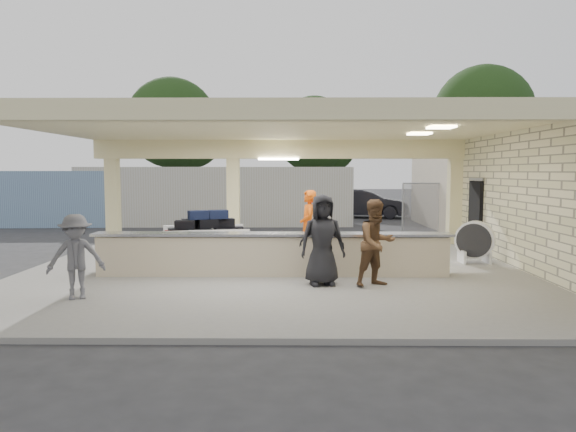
{
  "coord_description": "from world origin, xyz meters",
  "views": [
    {
      "loc": [
        0.48,
        -12.16,
        2.49
      ],
      "look_at": [
        0.34,
        1.0,
        1.34
      ],
      "focal_mm": 32.0,
      "sensor_mm": 36.0,
      "label": 1
    }
  ],
  "objects_px": {
    "baggage_handler": "(308,226)",
    "car_dark": "(365,204)",
    "luggage_cart": "(204,232)",
    "car_white_b": "(533,207)",
    "passenger_c": "(76,257)",
    "passenger_d": "(322,240)",
    "car_white_a": "(476,206)",
    "container_white": "(217,196)",
    "passenger_a": "(377,243)",
    "passenger_b": "(322,245)",
    "baggage_counter": "(272,254)",
    "drum_fan": "(475,240)",
    "container_blue": "(50,198)"
  },
  "relations": [
    {
      "from": "baggage_handler",
      "to": "car_dark",
      "type": "height_order",
      "value": "baggage_handler"
    },
    {
      "from": "luggage_cart",
      "to": "baggage_handler",
      "type": "xyz_separation_m",
      "value": [
        2.84,
        -0.37,
        0.23
      ]
    },
    {
      "from": "car_white_b",
      "to": "luggage_cart",
      "type": "bearing_deg",
      "value": 147.65
    },
    {
      "from": "passenger_c",
      "to": "passenger_d",
      "type": "relative_size",
      "value": 0.83
    },
    {
      "from": "passenger_d",
      "to": "car_white_a",
      "type": "height_order",
      "value": "passenger_d"
    },
    {
      "from": "passenger_d",
      "to": "container_white",
      "type": "relative_size",
      "value": 0.15
    },
    {
      "from": "baggage_handler",
      "to": "passenger_a",
      "type": "height_order",
      "value": "baggage_handler"
    },
    {
      "from": "passenger_a",
      "to": "car_white_b",
      "type": "distance_m",
      "value": 17.83
    },
    {
      "from": "passenger_a",
      "to": "car_white_a",
      "type": "height_order",
      "value": "passenger_a"
    },
    {
      "from": "baggage_handler",
      "to": "passenger_b",
      "type": "bearing_deg",
      "value": 0.45
    },
    {
      "from": "luggage_cart",
      "to": "container_white",
      "type": "height_order",
      "value": "container_white"
    },
    {
      "from": "luggage_cart",
      "to": "passenger_a",
      "type": "relative_size",
      "value": 1.39
    },
    {
      "from": "baggage_handler",
      "to": "car_dark",
      "type": "bearing_deg",
      "value": 162.36
    },
    {
      "from": "passenger_c",
      "to": "car_white_b",
      "type": "height_order",
      "value": "passenger_c"
    },
    {
      "from": "passenger_a",
      "to": "passenger_b",
      "type": "height_order",
      "value": "passenger_a"
    },
    {
      "from": "car_dark",
      "to": "container_white",
      "type": "xyz_separation_m",
      "value": [
        -7.41,
        -3.68,
        0.59
      ]
    },
    {
      "from": "baggage_counter",
      "to": "car_white_a",
      "type": "xyz_separation_m",
      "value": [
        9.73,
        14.35,
        0.12
      ]
    },
    {
      "from": "luggage_cart",
      "to": "baggage_counter",
      "type": "bearing_deg",
      "value": -62.04
    },
    {
      "from": "drum_fan",
      "to": "container_blue",
      "type": "distance_m",
      "value": 18.85
    },
    {
      "from": "passenger_a",
      "to": "passenger_c",
      "type": "height_order",
      "value": "passenger_a"
    },
    {
      "from": "drum_fan",
      "to": "baggage_handler",
      "type": "relative_size",
      "value": 0.58
    },
    {
      "from": "passenger_a",
      "to": "passenger_d",
      "type": "distance_m",
      "value": 1.12
    },
    {
      "from": "container_blue",
      "to": "car_white_b",
      "type": "bearing_deg",
      "value": 1.37
    },
    {
      "from": "passenger_d",
      "to": "car_white_b",
      "type": "relative_size",
      "value": 0.42
    },
    {
      "from": "passenger_a",
      "to": "car_white_a",
      "type": "bearing_deg",
      "value": 37.38
    },
    {
      "from": "baggage_handler",
      "to": "container_white",
      "type": "relative_size",
      "value": 0.15
    },
    {
      "from": "car_white_a",
      "to": "baggage_handler",
      "type": "bearing_deg",
      "value": 144.32
    },
    {
      "from": "luggage_cart",
      "to": "baggage_handler",
      "type": "relative_size",
      "value": 1.33
    },
    {
      "from": "passenger_d",
      "to": "car_dark",
      "type": "relative_size",
      "value": 0.42
    },
    {
      "from": "baggage_counter",
      "to": "container_blue",
      "type": "relative_size",
      "value": 0.85
    },
    {
      "from": "passenger_d",
      "to": "passenger_b",
      "type": "bearing_deg",
      "value": 88.73
    },
    {
      "from": "luggage_cart",
      "to": "car_white_b",
      "type": "height_order",
      "value": "car_white_b"
    },
    {
      "from": "luggage_cart",
      "to": "passenger_d",
      "type": "height_order",
      "value": "passenger_d"
    },
    {
      "from": "luggage_cart",
      "to": "car_white_a",
      "type": "bearing_deg",
      "value": 33.09
    },
    {
      "from": "baggage_handler",
      "to": "car_white_b",
      "type": "height_order",
      "value": "baggage_handler"
    },
    {
      "from": "passenger_a",
      "to": "car_white_b",
      "type": "height_order",
      "value": "passenger_a"
    },
    {
      "from": "car_white_a",
      "to": "drum_fan",
      "type": "bearing_deg",
      "value": 160.18
    },
    {
      "from": "passenger_a",
      "to": "baggage_handler",
      "type": "bearing_deg",
      "value": 87.26
    },
    {
      "from": "car_white_b",
      "to": "container_blue",
      "type": "bearing_deg",
      "value": 113.85
    },
    {
      "from": "car_white_a",
      "to": "baggage_counter",
      "type": "bearing_deg",
      "value": 145.59
    },
    {
      "from": "baggage_handler",
      "to": "container_white",
      "type": "bearing_deg",
      "value": -162.53
    },
    {
      "from": "passenger_b",
      "to": "container_white",
      "type": "relative_size",
      "value": 0.13
    },
    {
      "from": "luggage_cart",
      "to": "car_white_b",
      "type": "xyz_separation_m",
      "value": [
        14.25,
        11.33,
        -0.1
      ]
    },
    {
      "from": "luggage_cart",
      "to": "passenger_a",
      "type": "height_order",
      "value": "passenger_a"
    },
    {
      "from": "baggage_handler",
      "to": "container_blue",
      "type": "height_order",
      "value": "container_blue"
    },
    {
      "from": "passenger_c",
      "to": "container_white",
      "type": "relative_size",
      "value": 0.13
    },
    {
      "from": "baggage_handler",
      "to": "passenger_b",
      "type": "height_order",
      "value": "baggage_handler"
    },
    {
      "from": "container_blue",
      "to": "passenger_a",
      "type": "bearing_deg",
      "value": -48.09
    },
    {
      "from": "luggage_cart",
      "to": "passenger_c",
      "type": "xyz_separation_m",
      "value": [
        -1.62,
        -4.51,
        0.08
      ]
    },
    {
      "from": "container_white",
      "to": "container_blue",
      "type": "height_order",
      "value": "container_white"
    }
  ]
}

